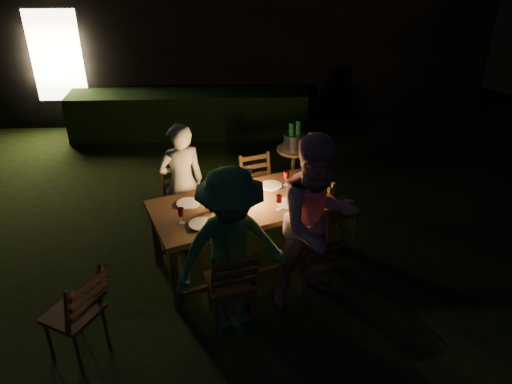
{
  "coord_description": "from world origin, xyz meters",
  "views": [
    {
      "loc": [
        0.32,
        -4.79,
        3.6
      ],
      "look_at": [
        0.54,
        0.13,
        0.81
      ],
      "focal_mm": 35.0,
      "sensor_mm": 36.0,
      "label": 1
    }
  ],
  "objects_px": {
    "chair_end": "(336,219)",
    "person_house_side": "(182,183)",
    "bottle_bucket_b": "(298,137)",
    "chair_far_left": "(186,219)",
    "ice_bucket": "(294,141)",
    "chair_near_left": "(231,295)",
    "person_opp_right": "(317,223)",
    "lantern": "(245,188)",
    "chair_spare": "(78,326)",
    "bottle_table": "(221,197)",
    "side_table": "(294,153)",
    "bottle_bucket_a": "(291,139)",
    "chair_far_right": "(260,202)",
    "dining_table": "(243,209)",
    "chair_near_right": "(311,273)",
    "person_opp_left": "(231,252)"
  },
  "relations": [
    {
      "from": "chair_far_left",
      "to": "chair_near_left",
      "type": "bearing_deg",
      "value": 84.64
    },
    {
      "from": "chair_far_right",
      "to": "side_table",
      "type": "bearing_deg",
      "value": -140.74
    },
    {
      "from": "chair_near_left",
      "to": "bottle_bucket_a",
      "type": "height_order",
      "value": "bottle_bucket_a"
    },
    {
      "from": "chair_spare",
      "to": "person_opp_right",
      "type": "height_order",
      "value": "person_opp_right"
    },
    {
      "from": "lantern",
      "to": "ice_bucket",
      "type": "distance_m",
      "value": 1.84
    },
    {
      "from": "chair_spare",
      "to": "bottle_table",
      "type": "bearing_deg",
      "value": -19.82
    },
    {
      "from": "person_house_side",
      "to": "chair_far_left",
      "type": "bearing_deg",
      "value": 88.05
    },
    {
      "from": "chair_near_left",
      "to": "chair_end",
      "type": "height_order",
      "value": "same"
    },
    {
      "from": "chair_far_left",
      "to": "chair_end",
      "type": "relative_size",
      "value": 0.93
    },
    {
      "from": "chair_end",
      "to": "person_house_side",
      "type": "bearing_deg",
      "value": -116.85
    },
    {
      "from": "chair_end",
      "to": "bottle_bucket_b",
      "type": "height_order",
      "value": "bottle_bucket_b"
    },
    {
      "from": "chair_far_left",
      "to": "person_opp_right",
      "type": "bearing_deg",
      "value": 114.25
    },
    {
      "from": "dining_table",
      "to": "bottle_bucket_a",
      "type": "xyz_separation_m",
      "value": [
        0.71,
        1.7,
        0.09
      ]
    },
    {
      "from": "chair_far_right",
      "to": "side_table",
      "type": "distance_m",
      "value": 1.03
    },
    {
      "from": "chair_near_left",
      "to": "bottle_table",
      "type": "height_order",
      "value": "bottle_table"
    },
    {
      "from": "dining_table",
      "to": "chair_far_left",
      "type": "relative_size",
      "value": 2.41
    },
    {
      "from": "chair_far_right",
      "to": "bottle_table",
      "type": "distance_m",
      "value": 1.3
    },
    {
      "from": "chair_far_right",
      "to": "chair_spare",
      "type": "height_order",
      "value": "chair_spare"
    },
    {
      "from": "chair_near_right",
      "to": "bottle_bucket_b",
      "type": "distance_m",
      "value": 2.4
    },
    {
      "from": "lantern",
      "to": "chair_near_left",
      "type": "bearing_deg",
      "value": -100.35
    },
    {
      "from": "chair_end",
      "to": "chair_far_left",
      "type": "bearing_deg",
      "value": -115.4
    },
    {
      "from": "person_opp_right",
      "to": "lantern",
      "type": "xyz_separation_m",
      "value": [
        -0.69,
        0.67,
        0.05
      ]
    },
    {
      "from": "chair_near_left",
      "to": "person_opp_left",
      "type": "relative_size",
      "value": 0.57
    },
    {
      "from": "chair_far_left",
      "to": "person_opp_right",
      "type": "relative_size",
      "value": 0.49
    },
    {
      "from": "bottle_bucket_b",
      "to": "chair_far_left",
      "type": "bearing_deg",
      "value": -140.9
    },
    {
      "from": "dining_table",
      "to": "chair_spare",
      "type": "relative_size",
      "value": 2.22
    },
    {
      "from": "chair_near_right",
      "to": "chair_spare",
      "type": "relative_size",
      "value": 0.92
    },
    {
      "from": "person_house_side",
      "to": "bottle_bucket_b",
      "type": "xyz_separation_m",
      "value": [
        1.53,
        1.18,
        0.06
      ]
    },
    {
      "from": "side_table",
      "to": "person_opp_right",
      "type": "bearing_deg",
      "value": -91.2
    },
    {
      "from": "chair_far_left",
      "to": "bottle_table",
      "type": "height_order",
      "value": "bottle_table"
    },
    {
      "from": "chair_end",
      "to": "person_opp_right",
      "type": "bearing_deg",
      "value": -44.39
    },
    {
      "from": "chair_spare",
      "to": "side_table",
      "type": "xyz_separation_m",
      "value": [
        2.3,
        3.0,
        0.29
      ]
    },
    {
      "from": "chair_far_right",
      "to": "bottle_bucket_b",
      "type": "height_order",
      "value": "bottle_bucket_b"
    },
    {
      "from": "chair_near_left",
      "to": "chair_spare",
      "type": "bearing_deg",
      "value": -179.37
    },
    {
      "from": "chair_near_right",
      "to": "person_opp_left",
      "type": "relative_size",
      "value": 0.53
    },
    {
      "from": "bottle_bucket_b",
      "to": "lantern",
      "type": "bearing_deg",
      "value": -114.57
    },
    {
      "from": "chair_near_left",
      "to": "chair_far_left",
      "type": "distance_m",
      "value": 1.54
    },
    {
      "from": "chair_near_left",
      "to": "lantern",
      "type": "distance_m",
      "value": 1.18
    },
    {
      "from": "bottle_table",
      "to": "side_table",
      "type": "relative_size",
      "value": 0.42
    },
    {
      "from": "person_opp_left",
      "to": "chair_far_left",
      "type": "bearing_deg",
      "value": 90.06
    },
    {
      "from": "chair_near_left",
      "to": "ice_bucket",
      "type": "bearing_deg",
      "value": 56.55
    },
    {
      "from": "ice_bucket",
      "to": "chair_near_left",
      "type": "bearing_deg",
      "value": -109.09
    },
    {
      "from": "dining_table",
      "to": "bottle_bucket_a",
      "type": "height_order",
      "value": "bottle_bucket_a"
    },
    {
      "from": "person_house_side",
      "to": "bottle_bucket_b",
      "type": "bearing_deg",
      "value": -163.47
    },
    {
      "from": "lantern",
      "to": "bottle_bucket_b",
      "type": "bearing_deg",
      "value": 65.43
    },
    {
      "from": "dining_table",
      "to": "ice_bucket",
      "type": "relative_size",
      "value": 7.29
    },
    {
      "from": "side_table",
      "to": "bottle_bucket_a",
      "type": "relative_size",
      "value": 2.07
    },
    {
      "from": "chair_far_right",
      "to": "bottle_bucket_a",
      "type": "height_order",
      "value": "bottle_bucket_a"
    },
    {
      "from": "person_opp_right",
      "to": "side_table",
      "type": "height_order",
      "value": "person_opp_right"
    },
    {
      "from": "chair_near_right",
      "to": "side_table",
      "type": "relative_size",
      "value": 1.37
    }
  ]
}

